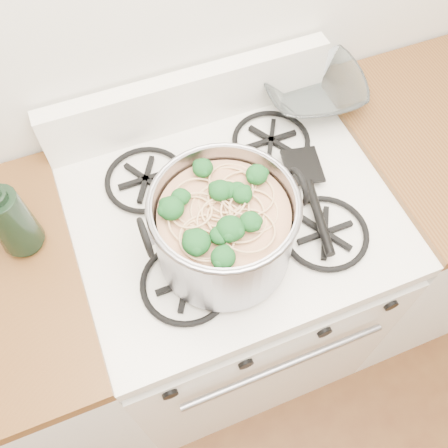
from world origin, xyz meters
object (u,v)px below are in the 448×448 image
at_px(gas_range, 231,288).
at_px(bottle, 7,214).
at_px(stock_pot, 224,229).
at_px(glass_bowl, 311,93).
at_px(spatula, 303,164).

height_order(gas_range, bottle, bottle).
bearing_deg(stock_pot, gas_range, 58.59).
distance_m(gas_range, stock_pot, 0.60).
xyz_separation_m(gas_range, bottle, (-0.47, 0.08, 0.61)).
bearing_deg(stock_pot, glass_bowl, 41.99).
bearing_deg(glass_bowl, bottle, -168.02).
relative_size(gas_range, stock_pot, 2.78).
height_order(gas_range, spatula, spatula).
height_order(spatula, glass_bowl, glass_bowl).
bearing_deg(gas_range, spatula, 10.62).
relative_size(gas_range, glass_bowl, 8.54).
bearing_deg(spatula, glass_bowl, 70.75).
height_order(stock_pot, glass_bowl, stock_pot).
bearing_deg(bottle, stock_pot, -28.48).
bearing_deg(bottle, gas_range, -13.02).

